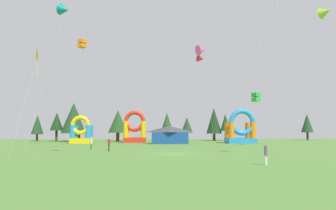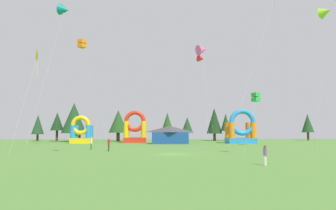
% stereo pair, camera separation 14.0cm
% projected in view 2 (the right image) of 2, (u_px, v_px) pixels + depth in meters
% --- Properties ---
extents(ground_plane, '(120.00, 120.00, 0.00)m').
position_uv_depth(ground_plane, '(173.00, 154.00, 37.07)').
color(ground_plane, '#548438').
extents(kite_pink_delta, '(3.27, 5.49, 21.00)m').
position_uv_depth(kite_pink_delta, '(202.00, 50.00, 66.82)').
color(kite_pink_delta, '#EA599E').
rests_on(kite_pink_delta, ground_plane).
extents(kite_lime_delta, '(4.36, 3.14, 21.77)m').
position_uv_depth(kite_lime_delta, '(325.00, 12.00, 48.19)').
color(kite_lime_delta, '#8CD826').
rests_on(kite_lime_delta, ground_plane).
extents(kite_teal_delta, '(4.00, 9.15, 24.24)m').
position_uv_depth(kite_teal_delta, '(64.00, 10.00, 53.54)').
color(kite_teal_delta, '#0C7F7A').
rests_on(kite_teal_delta, ground_plane).
extents(kite_yellow_diamond, '(1.59, 4.89, 12.09)m').
position_uv_depth(kite_yellow_diamond, '(38.00, 57.00, 37.30)').
color(kite_yellow_diamond, yellow).
rests_on(kite_yellow_diamond, ground_plane).
extents(kite_cyan_diamond, '(10.58, 6.07, 27.13)m').
position_uv_depth(kite_cyan_diamond, '(274.00, 1.00, 57.31)').
color(kite_cyan_diamond, '#19B7CC').
rests_on(kite_cyan_diamond, ground_plane).
extents(kite_green_box, '(2.51, 1.63, 7.24)m').
position_uv_depth(kite_green_box, '(256.00, 97.00, 37.61)').
color(kite_green_box, green).
rests_on(kite_green_box, ground_plane).
extents(kite_orange_box, '(3.32, 4.62, 13.05)m').
position_uv_depth(kite_orange_box, '(82.00, 44.00, 35.91)').
color(kite_orange_box, orange).
rests_on(kite_orange_box, ground_plane).
extents(kite_red_delta, '(2.19, 3.93, 19.22)m').
position_uv_depth(kite_red_delta, '(201.00, 59.00, 69.24)').
color(kite_red_delta, red).
rests_on(kite_red_delta, ground_plane).
extents(person_far_side, '(0.39, 0.39, 1.74)m').
position_uv_depth(person_far_side, '(109.00, 143.00, 41.94)').
color(person_far_side, black).
rests_on(person_far_side, ground_plane).
extents(person_left_edge, '(0.39, 0.39, 1.62)m').
position_uv_depth(person_left_edge, '(265.00, 153.00, 25.38)').
color(person_left_edge, silver).
rests_on(person_left_edge, ground_plane).
extents(person_midfield, '(0.42, 0.42, 1.79)m').
position_uv_depth(person_midfield, '(91.00, 142.00, 45.20)').
color(person_midfield, '#33723F').
rests_on(person_midfield, ground_plane).
extents(inflatable_orange_dome, '(4.22, 3.79, 5.77)m').
position_uv_depth(inflatable_orange_dome, '(81.00, 133.00, 65.88)').
color(inflatable_orange_dome, yellow).
rests_on(inflatable_orange_dome, ground_plane).
extents(inflatable_yellow_castle, '(4.88, 3.96, 7.03)m').
position_uv_depth(inflatable_yellow_castle, '(135.00, 131.00, 69.83)').
color(inflatable_yellow_castle, red).
rests_on(inflatable_yellow_castle, ground_plane).
extents(inflatable_red_slide, '(5.81, 4.52, 7.16)m').
position_uv_depth(inflatable_red_slide, '(241.00, 131.00, 66.27)').
color(inflatable_red_slide, '#268CD8').
rests_on(inflatable_red_slide, ground_plane).
extents(festival_tent, '(7.30, 3.49, 3.59)m').
position_uv_depth(festival_tent, '(170.00, 135.00, 64.23)').
color(festival_tent, '#19478C').
rests_on(festival_tent, ground_plane).
extents(tree_row_0, '(2.97, 2.97, 6.54)m').
position_uv_depth(tree_row_0, '(38.00, 125.00, 79.18)').
color(tree_row_0, '#4C331E').
rests_on(tree_row_0, ground_plane).
extents(tree_row_1, '(3.18, 3.18, 7.05)m').
position_uv_depth(tree_row_1, '(57.00, 122.00, 77.10)').
color(tree_row_1, '#4C331E').
rests_on(tree_row_1, ground_plane).
extents(tree_row_2, '(5.90, 5.90, 9.36)m').
position_uv_depth(tree_row_2, '(74.00, 118.00, 76.37)').
color(tree_row_2, '#4C331E').
rests_on(tree_row_2, ground_plane).
extents(tree_row_3, '(2.86, 2.86, 5.96)m').
position_uv_depth(tree_row_3, '(80.00, 126.00, 80.32)').
color(tree_row_3, '#4C331E').
rests_on(tree_row_3, ground_plane).
extents(tree_row_4, '(4.63, 4.63, 7.68)m').
position_uv_depth(tree_row_4, '(118.00, 121.00, 77.72)').
color(tree_row_4, '#4C331E').
rests_on(tree_row_4, ground_plane).
extents(tree_row_5, '(3.23, 3.23, 7.23)m').
position_uv_depth(tree_row_5, '(167.00, 123.00, 81.88)').
color(tree_row_5, '#4C331E').
rests_on(tree_row_5, ground_plane).
extents(tree_row_6, '(2.98, 2.98, 6.05)m').
position_uv_depth(tree_row_6, '(187.00, 125.00, 81.53)').
color(tree_row_6, '#4C331E').
rests_on(tree_row_6, ground_plane).
extents(tree_row_7, '(3.99, 3.99, 8.48)m').
position_uv_depth(tree_row_7, '(214.00, 121.00, 82.12)').
color(tree_row_7, '#4C331E').
rests_on(tree_row_7, ground_plane).
extents(tree_row_8, '(2.54, 2.54, 6.94)m').
position_uv_depth(tree_row_8, '(226.00, 122.00, 80.73)').
color(tree_row_8, '#4C331E').
rests_on(tree_row_8, ground_plane).
extents(tree_row_9, '(3.16, 3.16, 7.07)m').
position_uv_depth(tree_row_9, '(308.00, 123.00, 84.97)').
color(tree_row_9, '#4C331E').
rests_on(tree_row_9, ground_plane).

